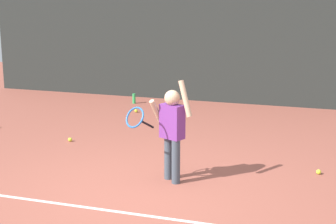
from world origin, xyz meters
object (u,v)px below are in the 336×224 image
tennis_ball_4 (136,111)px  water_bottle (134,99)px  tennis_ball_6 (319,172)px  tennis_ball_3 (70,140)px  tennis_player (171,127)px

tennis_ball_4 → water_bottle: bearing=114.2°
tennis_ball_6 → tennis_ball_4: bearing=144.1°
water_bottle → tennis_ball_3: water_bottle is taller
tennis_player → tennis_ball_6: tennis_player is taller
tennis_player → water_bottle: size_ratio=6.14×
water_bottle → tennis_ball_6: 5.34m
tennis_ball_3 → tennis_ball_4: (0.27, 2.30, 0.00)m
tennis_player → tennis_ball_6: (1.83, 0.85, -0.69)m
water_bottle → tennis_ball_3: 3.11m
tennis_player → tennis_ball_4: bearing=141.3°
water_bottle → tennis_ball_4: (0.36, -0.81, -0.08)m
water_bottle → tennis_ball_3: (0.09, -3.11, -0.08)m
tennis_ball_4 → tennis_ball_6: bearing=-35.9°
tennis_player → tennis_ball_3: size_ratio=20.46×
tennis_player → tennis_ball_3: 2.55m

